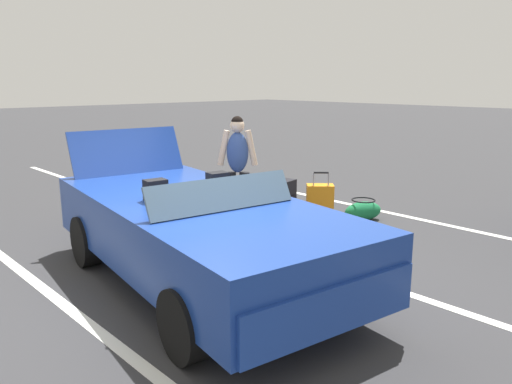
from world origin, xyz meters
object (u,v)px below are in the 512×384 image
suitcase_medium_bright (320,205)px  duffel_bag (363,211)px  convertible_car (207,236)px  suitcase_large_black (280,206)px  traveler_person (238,165)px

suitcase_medium_bright → duffel_bag: size_ratio=1.18×
convertible_car → suitcase_large_black: (-1.01, 2.11, -0.22)m
suitcase_large_black → duffel_bag: size_ratio=1.05×
duffel_bag → traveler_person: (-1.13, -1.62, 0.77)m
convertible_car → traveler_person: 2.45m
convertible_car → traveler_person: (-1.61, 1.81, 0.34)m
convertible_car → duffel_bag: bearing=106.2°
suitcase_large_black → suitcase_medium_bright: size_ratio=0.89×
convertible_car → traveler_person: traveler_person is taller
suitcase_large_black → traveler_person: 0.87m
convertible_car → duffel_bag: convertible_car is taller
convertible_car → suitcase_medium_bright: size_ratio=5.26×
suitcase_medium_bright → traveler_person: 1.39m
suitcase_medium_bright → duffel_bag: (0.32, 0.67, -0.15)m
suitcase_large_black → duffel_bag: suitcase_large_black is taller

